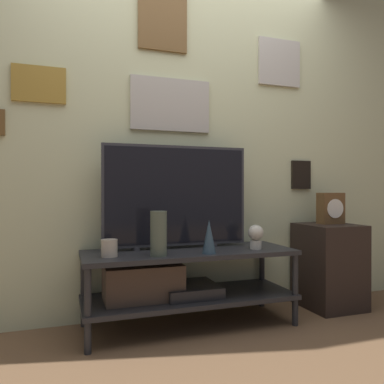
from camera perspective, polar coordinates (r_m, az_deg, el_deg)
ground_plane at (r=2.36m, az=2.06°, el=-21.96°), size 12.00×12.00×0.00m
wall_back at (r=2.78m, az=-2.33°, el=9.83°), size 6.40×0.08×2.70m
media_console at (r=2.49m, az=-2.82°, el=-13.15°), size 1.38×0.50×0.50m
television at (r=2.55m, az=-2.36°, el=-0.57°), size 1.00×0.05×0.70m
vase_slim_bronze at (r=2.36m, az=2.61°, el=-6.81°), size 0.09×0.09×0.21m
vase_tall_ceramic at (r=2.27m, az=-5.11°, el=-6.32°), size 0.10×0.10×0.27m
candle_jar at (r=2.30m, az=-12.48°, el=-8.34°), size 0.10×0.10×0.10m
decorative_bust at (r=2.57m, az=9.69°, el=-6.55°), size 0.10×0.10×0.16m
side_table at (r=3.10m, az=20.13°, el=-10.48°), size 0.40×0.43×0.63m
mantel_clock at (r=3.10m, az=20.38°, el=-2.34°), size 0.19×0.11×0.24m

